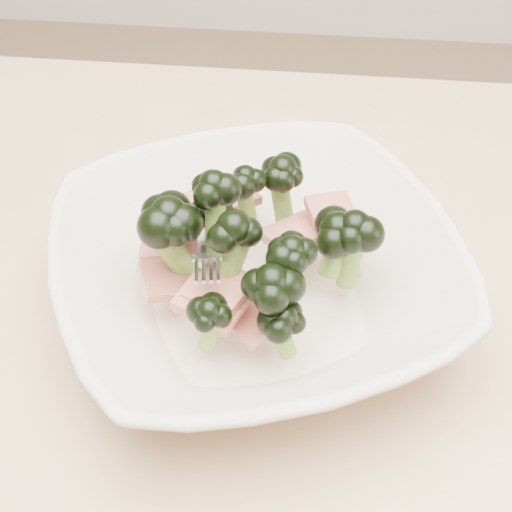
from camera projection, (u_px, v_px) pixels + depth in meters
The scene contains 2 objects.
dining_table at pixel (253, 465), 0.53m from camera, with size 1.20×0.80×0.75m.
broccoli_dish at pixel (256, 270), 0.48m from camera, with size 0.35×0.35×0.11m.
Camera 1 is at (0.03, -0.27, 1.13)m, focal length 50.00 mm.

